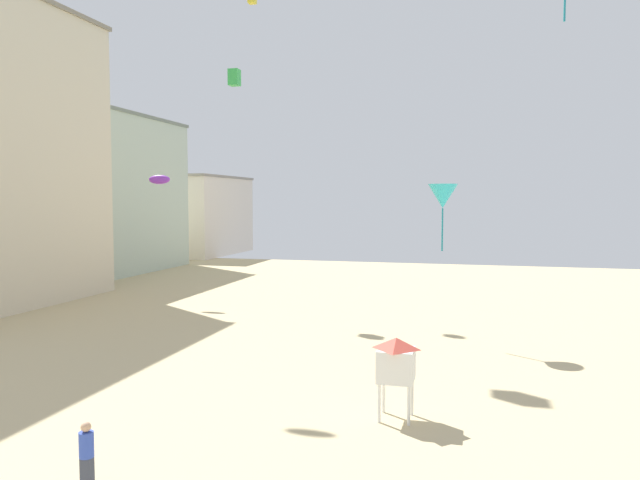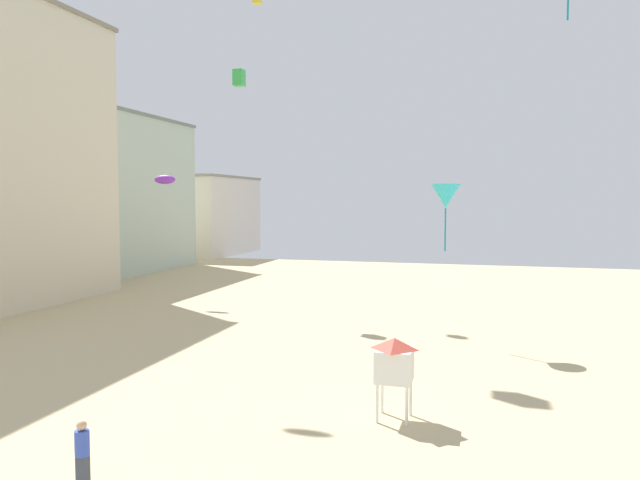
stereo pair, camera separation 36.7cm
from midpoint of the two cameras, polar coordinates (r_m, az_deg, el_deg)
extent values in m
cube|color=#B7C6B2|center=(60.81, -19.65, 3.97)|extent=(10.66, 16.15, 14.37)
cube|color=slate|center=(61.30, -19.80, 10.83)|extent=(10.87, 16.47, 0.30)
cube|color=silver|center=(77.42, -11.26, 2.23)|extent=(10.59, 14.86, 9.49)
cube|color=gray|center=(77.45, -11.31, 5.85)|extent=(10.80, 15.15, 0.30)
cube|color=#383D4C|center=(15.98, -21.02, -19.94)|extent=(0.28, 0.18, 0.80)
cylinder|color=#334CB2|center=(15.72, -21.08, -17.60)|extent=(0.34, 0.34, 0.60)
sphere|color=tan|center=(15.57, -21.12, -16.16)|extent=(0.24, 0.24, 0.24)
cylinder|color=white|center=(18.94, 6.03, -15.24)|extent=(0.10, 0.10, 1.20)
cylinder|color=white|center=(18.81, 8.84, -15.39)|extent=(0.10, 0.10, 1.20)
cylinder|color=white|center=(19.78, 6.49, -14.40)|extent=(0.10, 0.10, 1.20)
cylinder|color=white|center=(19.66, 9.17, -14.54)|extent=(0.10, 0.10, 1.20)
cube|color=white|center=(18.97, 7.66, -11.74)|extent=(1.10, 1.10, 1.00)
pyramid|color=#D14C3D|center=(18.80, 7.68, -9.76)|extent=(1.10, 1.10, 0.35)
ellipsoid|color=purple|center=(42.29, -14.33, 5.60)|extent=(1.58, 0.44, 0.62)
cone|color=#2DB7CC|center=(29.30, 12.25, 4.11)|extent=(1.42, 1.42, 1.16)
cylinder|color=teal|center=(29.33, 12.20, 0.96)|extent=(0.08, 0.08, 2.06)
cube|color=green|center=(39.57, -7.45, 15.09)|extent=(0.65, 0.65, 1.02)
camera|label=1|loc=(0.18, -89.52, 0.03)|focal=33.57mm
camera|label=2|loc=(0.18, 90.48, -0.03)|focal=33.57mm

